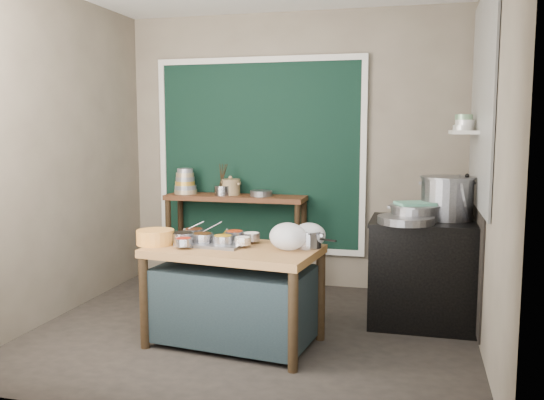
% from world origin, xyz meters
% --- Properties ---
extents(floor, '(3.50, 3.00, 0.02)m').
position_xyz_m(floor, '(0.00, 0.00, -0.01)').
color(floor, '#2A2420').
rests_on(floor, ground).
extents(back_wall, '(3.50, 0.02, 2.80)m').
position_xyz_m(back_wall, '(0.00, 1.51, 1.40)').
color(back_wall, '#776D5C').
rests_on(back_wall, floor).
extents(left_wall, '(0.02, 3.00, 2.80)m').
position_xyz_m(left_wall, '(-1.76, 0.00, 1.40)').
color(left_wall, '#776D5C').
rests_on(left_wall, floor).
extents(right_wall, '(0.02, 3.00, 2.80)m').
position_xyz_m(right_wall, '(1.76, 0.00, 1.40)').
color(right_wall, '#776D5C').
rests_on(right_wall, floor).
extents(curtain_panel, '(2.10, 0.02, 1.90)m').
position_xyz_m(curtain_panel, '(-0.35, 1.47, 1.35)').
color(curtain_panel, black).
rests_on(curtain_panel, back_wall).
extents(curtain_frame, '(2.22, 0.03, 2.02)m').
position_xyz_m(curtain_frame, '(-0.35, 1.46, 1.35)').
color(curtain_frame, beige).
rests_on(curtain_frame, back_wall).
extents(tile_panel, '(0.02, 1.70, 1.70)m').
position_xyz_m(tile_panel, '(1.74, 0.55, 1.85)').
color(tile_panel, '#B2B2AA').
rests_on(tile_panel, right_wall).
extents(soot_patch, '(0.01, 1.30, 1.30)m').
position_xyz_m(soot_patch, '(1.74, 0.65, 0.70)').
color(soot_patch, black).
rests_on(soot_patch, right_wall).
extents(wall_shelf, '(0.22, 0.70, 0.03)m').
position_xyz_m(wall_shelf, '(1.63, 0.85, 1.60)').
color(wall_shelf, beige).
rests_on(wall_shelf, right_wall).
extents(prep_table, '(1.33, 0.87, 0.75)m').
position_xyz_m(prep_table, '(-0.06, -0.30, 0.38)').
color(prep_table, '#915F34').
rests_on(prep_table, floor).
extents(back_counter, '(1.45, 0.40, 0.95)m').
position_xyz_m(back_counter, '(-0.55, 1.28, 0.47)').
color(back_counter, '#543018').
rests_on(back_counter, floor).
extents(stove_block, '(0.90, 0.68, 0.85)m').
position_xyz_m(stove_block, '(1.35, 0.55, 0.42)').
color(stove_block, black).
rests_on(stove_block, floor).
extents(stove_top, '(0.92, 0.69, 0.03)m').
position_xyz_m(stove_top, '(1.35, 0.55, 0.86)').
color(stove_top, black).
rests_on(stove_top, stove_block).
extents(condiment_tray, '(0.53, 0.40, 0.02)m').
position_xyz_m(condiment_tray, '(-0.24, -0.24, 0.76)').
color(condiment_tray, gray).
rests_on(condiment_tray, prep_table).
extents(condiment_bowls, '(0.65, 0.48, 0.07)m').
position_xyz_m(condiment_bowls, '(-0.26, -0.24, 0.80)').
color(condiment_bowls, gray).
rests_on(condiment_bowls, condiment_tray).
extents(yellow_basin, '(0.37, 0.37, 0.11)m').
position_xyz_m(yellow_basin, '(-0.67, -0.34, 0.81)').
color(yellow_basin, orange).
rests_on(yellow_basin, prep_table).
extents(saucepan, '(0.31, 0.31, 0.13)m').
position_xyz_m(saucepan, '(0.48, -0.17, 0.81)').
color(saucepan, gray).
rests_on(saucepan, prep_table).
extents(plastic_bag_a, '(0.33, 0.30, 0.20)m').
position_xyz_m(plastic_bag_a, '(0.36, -0.31, 0.85)').
color(plastic_bag_a, white).
rests_on(plastic_bag_a, prep_table).
extents(plastic_bag_b, '(0.27, 0.24, 0.18)m').
position_xyz_m(plastic_bag_b, '(0.49, -0.15, 0.84)').
color(plastic_bag_b, white).
rests_on(plastic_bag_b, prep_table).
extents(bowl_stack, '(0.24, 0.24, 0.27)m').
position_xyz_m(bowl_stack, '(-1.10, 1.28, 1.07)').
color(bowl_stack, tan).
rests_on(bowl_stack, back_counter).
extents(utensil_cup, '(0.22, 0.22, 0.10)m').
position_xyz_m(utensil_cup, '(-0.68, 1.24, 1.00)').
color(utensil_cup, gray).
rests_on(utensil_cup, back_counter).
extents(ceramic_crock, '(0.28, 0.28, 0.14)m').
position_xyz_m(ceramic_crock, '(-0.61, 1.31, 1.02)').
color(ceramic_crock, olive).
rests_on(ceramic_crock, back_counter).
extents(wide_bowl, '(0.25, 0.25, 0.06)m').
position_xyz_m(wide_bowl, '(-0.27, 1.27, 0.98)').
color(wide_bowl, gray).
rests_on(wide_bowl, back_counter).
extents(stock_pot, '(0.57, 0.57, 0.36)m').
position_xyz_m(stock_pot, '(1.50, 0.64, 1.06)').
color(stock_pot, gray).
rests_on(stock_pot, stove_top).
extents(pot_lid, '(0.12, 0.39, 0.39)m').
position_xyz_m(pot_lid, '(1.63, 0.58, 1.07)').
color(pot_lid, gray).
rests_on(pot_lid, stove_top).
extents(steamer, '(0.47, 0.47, 0.13)m').
position_xyz_m(steamer, '(1.25, 0.48, 0.95)').
color(steamer, gray).
rests_on(steamer, stove_top).
extents(green_cloth, '(0.35, 0.32, 0.02)m').
position_xyz_m(green_cloth, '(1.25, 0.48, 1.02)').
color(green_cloth, '#508C6E').
rests_on(green_cloth, steamer).
extents(shallow_pan, '(0.54, 0.54, 0.06)m').
position_xyz_m(shallow_pan, '(1.18, 0.32, 0.91)').
color(shallow_pan, gray).
rests_on(shallow_pan, stove_top).
extents(shelf_bowl_stack, '(0.17, 0.17, 0.13)m').
position_xyz_m(shelf_bowl_stack, '(1.63, 0.83, 1.68)').
color(shelf_bowl_stack, silver).
rests_on(shelf_bowl_stack, wall_shelf).
extents(shelf_bowl_green, '(0.16, 0.16, 0.05)m').
position_xyz_m(shelf_bowl_green, '(1.63, 1.02, 1.64)').
color(shelf_bowl_green, gray).
rests_on(shelf_bowl_green, wall_shelf).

